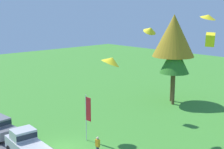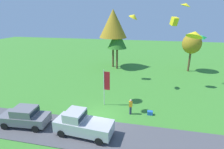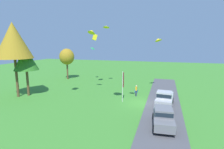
{
  "view_description": "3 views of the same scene",
  "coord_description": "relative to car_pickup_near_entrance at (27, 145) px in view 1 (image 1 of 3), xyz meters",
  "views": [
    {
      "loc": [
        20.79,
        -13.65,
        11.54
      ],
      "look_at": [
        0.96,
        4.88,
        5.94
      ],
      "focal_mm": 50.0,
      "sensor_mm": 36.0,
      "label": 1
    },
    {
      "loc": [
        4.57,
        -14.86,
        9.9
      ],
      "look_at": [
        -0.06,
        6.63,
        2.44
      ],
      "focal_mm": 28.0,
      "sensor_mm": 36.0,
      "label": 2
    },
    {
      "loc": [
        -22.87,
        -2.69,
        7.86
      ],
      "look_at": [
        -0.95,
        4.01,
        3.91
      ],
      "focal_mm": 28.0,
      "sensor_mm": 36.0,
      "label": 3
    }
  ],
  "objects": [
    {
      "name": "kite_delta_over_trees",
      "position": [
        8.99,
        10.78,
        9.98
      ],
      "size": [
        1.3,
        1.27,
        0.58
      ],
      "primitive_type": "cone",
      "rotation": [
        0.26,
        0.0,
        1.49
      ],
      "color": "yellow"
    },
    {
      "name": "flag_banner",
      "position": [
        0.76,
        5.59,
        1.61
      ],
      "size": [
        0.71,
        0.08,
        4.29
      ],
      "color": "silver",
      "rests_on": "ground"
    },
    {
      "name": "kite_delta_topmost",
      "position": [
        3.06,
        11.13,
        8.71
      ],
      "size": [
        1.51,
        1.46,
        0.92
      ],
      "primitive_type": "cone",
      "rotation": [
        0.46,
        0.0,
        1.31
      ],
      "color": "yellow"
    },
    {
      "name": "kite_delta_trailing_tail",
      "position": [
        8.3,
        1.45,
        7.56
      ],
      "size": [
        1.64,
        1.66,
        0.78
      ],
      "primitive_type": "cone",
      "rotation": [
        -0.38,
        0.0,
        5.68
      ],
      "color": "yellow"
    },
    {
      "name": "ground_plane",
      "position": [
        0.67,
        2.85,
        -1.11
      ],
      "size": [
        120.0,
        120.0,
        0.0
      ],
      "primitive_type": "plane",
      "color": "#3D842D"
    },
    {
      "name": "car_pickup_near_entrance",
      "position": [
        0.0,
        0.0,
        0.0
      ],
      "size": [
        5.13,
        2.36,
        2.14
      ],
      "color": "#B7B7BC",
      "rests_on": "ground"
    },
    {
      "name": "tree_right_of_center",
      "position": [
        -1.74,
        21.4,
        7.32
      ],
      "size": [
        5.25,
        5.25,
        11.08
      ],
      "color": "brown",
      "rests_on": "ground"
    },
    {
      "name": "kite_box_near_flag",
      "position": [
        8.17,
        12.75,
        8.06
      ],
      "size": [
        1.12,
        1.2,
        1.21
      ],
      "primitive_type": "cube",
      "rotation": [
        -0.04,
        0.3,
        5.18
      ],
      "color": "yellow"
    },
    {
      "name": "tree_far_right",
      "position": [
        -0.74,
        20.39,
        4.65
      ],
      "size": [
        3.6,
        3.6,
        7.6
      ],
      "color": "brown",
      "rests_on": "ground"
    },
    {
      "name": "person_on_lawn",
      "position": [
        3.74,
        4.19,
        -0.23
      ],
      "size": [
        0.36,
        0.24,
        1.71
      ],
      "color": "#2D334C",
      "rests_on": "ground"
    }
  ]
}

